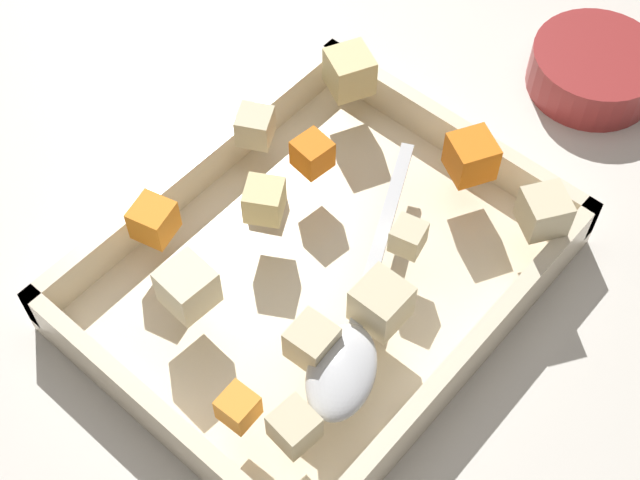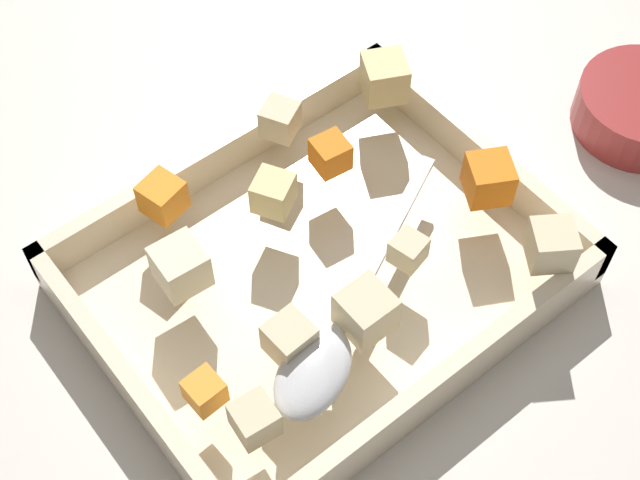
# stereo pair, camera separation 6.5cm
# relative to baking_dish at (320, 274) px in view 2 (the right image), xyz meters

# --- Properties ---
(ground_plane) EXTENTS (4.00, 4.00, 0.00)m
(ground_plane) POSITION_rel_baking_dish_xyz_m (-0.02, -0.02, -0.01)
(ground_plane) COLOR beige
(baking_dish) EXTENTS (0.34, 0.27, 0.05)m
(baking_dish) POSITION_rel_baking_dish_xyz_m (0.00, 0.00, 0.00)
(baking_dish) COLOR beige
(baking_dish) RESTS_ON ground_plane
(carrot_chunk_far_right) EXTENTS (0.02, 0.02, 0.02)m
(carrot_chunk_far_right) POSITION_rel_baking_dish_xyz_m (-0.13, -0.05, 0.05)
(carrot_chunk_far_right) COLOR orange
(carrot_chunk_far_right) RESTS_ON baking_dish
(carrot_chunk_front_center) EXTENTS (0.04, 0.04, 0.03)m
(carrot_chunk_front_center) POSITION_rel_baking_dish_xyz_m (0.13, -0.04, 0.05)
(carrot_chunk_front_center) COLOR orange
(carrot_chunk_front_center) RESTS_ON baking_dish
(carrot_chunk_under_handle) EXTENTS (0.03, 0.03, 0.03)m
(carrot_chunk_under_handle) POSITION_rel_baking_dish_xyz_m (-0.07, 0.10, 0.05)
(carrot_chunk_under_handle) COLOR orange
(carrot_chunk_under_handle) RESTS_ON baking_dish
(carrot_chunk_heap_side) EXTENTS (0.03, 0.03, 0.03)m
(carrot_chunk_heap_side) POSITION_rel_baking_dish_xyz_m (0.05, 0.06, 0.05)
(carrot_chunk_heap_side) COLOR orange
(carrot_chunk_heap_side) RESTS_ON baking_dish
(potato_chunk_mid_right) EXTENTS (0.03, 0.03, 0.03)m
(potato_chunk_mid_right) POSITION_rel_baking_dish_xyz_m (-0.07, -0.05, 0.05)
(potato_chunk_mid_right) COLOR beige
(potato_chunk_mid_right) RESTS_ON baking_dish
(potato_chunk_corner_se) EXTENTS (0.04, 0.04, 0.03)m
(potato_chunk_corner_se) POSITION_rel_baking_dish_xyz_m (0.05, 0.11, 0.05)
(potato_chunk_corner_se) COLOR beige
(potato_chunk_corner_se) RESTS_ON baking_dish
(potato_chunk_corner_ne) EXTENTS (0.04, 0.04, 0.03)m
(potato_chunk_corner_ne) POSITION_rel_baking_dish_xyz_m (0.12, -0.11, 0.05)
(potato_chunk_corner_ne) COLOR beige
(potato_chunk_corner_ne) RESTS_ON baking_dish
(potato_chunk_heap_top) EXTENTS (0.03, 0.03, 0.03)m
(potato_chunk_heap_top) POSITION_rel_baking_dish_xyz_m (-0.02, -0.07, 0.05)
(potato_chunk_heap_top) COLOR beige
(potato_chunk_heap_top) RESTS_ON baking_dish
(potato_chunk_corner_nw) EXTENTS (0.05, 0.05, 0.03)m
(potato_chunk_corner_nw) POSITION_rel_baking_dish_xyz_m (0.14, 0.09, 0.05)
(potato_chunk_corner_nw) COLOR #E0CC89
(potato_chunk_corner_nw) RESTS_ON baking_dish
(potato_chunk_center) EXTENTS (0.03, 0.03, 0.03)m
(potato_chunk_center) POSITION_rel_baking_dish_xyz_m (-0.12, -0.08, 0.05)
(potato_chunk_center) COLOR beige
(potato_chunk_center) RESTS_ON baking_dish
(potato_chunk_far_left) EXTENTS (0.04, 0.04, 0.03)m
(potato_chunk_far_left) POSITION_rel_baking_dish_xyz_m (-0.00, 0.05, 0.05)
(potato_chunk_far_left) COLOR #E0CC89
(potato_chunk_far_left) RESTS_ON baking_dish
(potato_chunk_mid_left) EXTENTS (0.04, 0.04, 0.03)m
(potato_chunk_mid_left) POSITION_rel_baking_dish_xyz_m (-0.09, 0.04, 0.05)
(potato_chunk_mid_left) COLOR beige
(potato_chunk_mid_left) RESTS_ON baking_dish
(potato_chunk_corner_sw) EXTENTS (0.03, 0.03, 0.02)m
(potato_chunk_corner_sw) POSITION_rel_baking_dish_xyz_m (0.04, -0.05, 0.05)
(potato_chunk_corner_sw) COLOR beige
(potato_chunk_corner_sw) RESTS_ON baking_dish
(serving_spoon) EXTENTS (0.23, 0.13, 0.02)m
(serving_spoon) POSITION_rel_baking_dish_xyz_m (-0.06, -0.07, 0.04)
(serving_spoon) COLOR silver
(serving_spoon) RESTS_ON baking_dish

